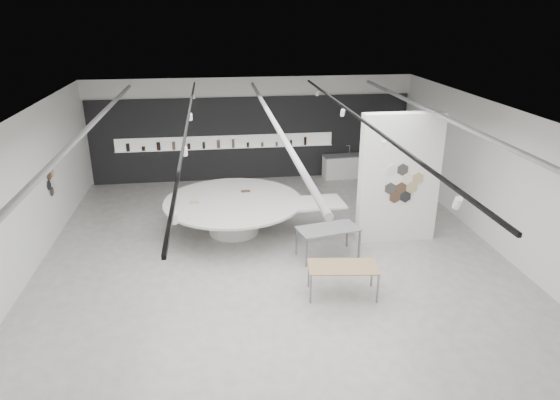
{
  "coord_description": "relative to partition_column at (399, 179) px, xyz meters",
  "views": [
    {
      "loc": [
        -1.42,
        -11.25,
        6.14
      ],
      "look_at": [
        0.27,
        1.2,
        1.27
      ],
      "focal_mm": 32.0,
      "sensor_mm": 36.0,
      "label": 1
    }
  ],
  "objects": [
    {
      "name": "partition_column",
      "position": [
        0.0,
        0.0,
        0.0
      ],
      "size": [
        2.2,
        0.38,
        3.6
      ],
      "color": "white",
      "rests_on": "ground"
    },
    {
      "name": "display_island",
      "position": [
        -4.39,
        1.05,
        -1.14
      ],
      "size": [
        5.19,
        4.13,
        1.01
      ],
      "rotation": [
        0.0,
        0.0,
        0.05
      ],
      "color": "white",
      "rests_on": "ground"
    },
    {
      "name": "room",
      "position": [
        -3.59,
        -1.0,
        0.27
      ],
      "size": [
        12.02,
        14.02,
        3.82
      ],
      "color": "#AFABA5",
      "rests_on": "ground"
    },
    {
      "name": "kitchen_counter",
      "position": [
        -0.07,
        5.55,
        -1.36
      ],
      "size": [
        1.59,
        0.73,
        1.22
      ],
      "rotation": [
        0.0,
        0.0,
        0.09
      ],
      "color": "white",
      "rests_on": "ground"
    },
    {
      "name": "sample_table_wood",
      "position": [
        -2.2,
        -2.66,
        -1.12
      ],
      "size": [
        1.64,
        0.96,
        0.73
      ],
      "rotation": [
        0.0,
        0.0,
        -0.12
      ],
      "color": "#A38154",
      "rests_on": "ground"
    },
    {
      "name": "sample_table_stone",
      "position": [
        -2.1,
        -0.77,
        -1.06
      ],
      "size": [
        1.7,
        1.1,
        0.81
      ],
      "rotation": [
        0.0,
        0.0,
        0.21
      ],
      "color": "gray",
      "rests_on": "ground"
    },
    {
      "name": "back_wall_display",
      "position": [
        -3.58,
        5.94,
        -0.26
      ],
      "size": [
        11.8,
        0.27,
        3.1
      ],
      "color": "black",
      "rests_on": "ground"
    }
  ]
}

